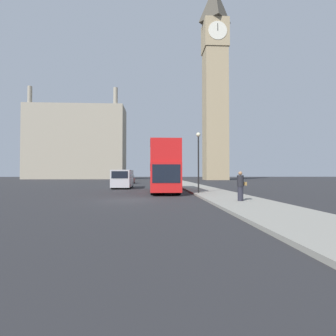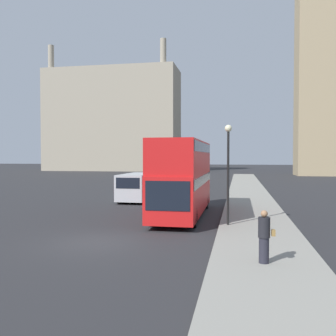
{
  "view_description": "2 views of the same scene",
  "coord_description": "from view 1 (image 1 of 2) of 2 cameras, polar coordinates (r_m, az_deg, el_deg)",
  "views": [
    {
      "loc": [
        1.72,
        -17.68,
        1.73
      ],
      "look_at": [
        3.02,
        7.5,
        2.32
      ],
      "focal_mm": 28.0,
      "sensor_mm": 36.0,
      "label": 1
    },
    {
      "loc": [
        5.97,
        -15.01,
        3.67
      ],
      "look_at": [
        -0.13,
        17.19,
        2.63
      ],
      "focal_mm": 40.0,
      "sensor_mm": 36.0,
      "label": 2
    }
  ],
  "objects": [
    {
      "name": "building_block_distant",
      "position": [
        98.94,
        -19.17,
        5.17
      ],
      "size": [
        33.48,
        12.04,
        31.19
      ],
      "color": "#9E937F",
      "rests_on": "ground_plane"
    },
    {
      "name": "ground_plane",
      "position": [
        17.85,
        -8.53,
        -6.89
      ],
      "size": [
        300.0,
        300.0,
        0.0
      ],
      "primitive_type": "plane",
      "color": "#28282B"
    },
    {
      "name": "clock_tower",
      "position": [
        84.98,
        10.19,
        18.57
      ],
      "size": [
        7.2,
        7.37,
        59.67
      ],
      "color": "tan",
      "rests_on": "ground_plane"
    },
    {
      "name": "sidewalk_strip",
      "position": [
        18.5,
        13.42,
        -6.44
      ],
      "size": [
        3.81,
        120.0,
        0.15
      ],
      "color": "gray",
      "rests_on": "ground_plane"
    },
    {
      "name": "red_double_decker_bus",
      "position": [
        25.31,
        -0.89,
        0.47
      ],
      "size": [
        2.51,
        10.29,
        4.57
      ],
      "color": "red",
      "rests_on": "ground_plane"
    },
    {
      "name": "street_lamp",
      "position": [
        22.36,
        6.64,
        3.37
      ],
      "size": [
        0.36,
        0.36,
        5.12
      ],
      "color": "black",
      "rests_on": "sidewalk_strip"
    },
    {
      "name": "white_van",
      "position": [
        32.4,
        -9.85,
        -2.26
      ],
      "size": [
        2.19,
        5.63,
        2.23
      ],
      "color": "#B2B7BC",
      "rests_on": "ground_plane"
    },
    {
      "name": "parked_sedan",
      "position": [
        49.76,
        -8.38,
        -2.52
      ],
      "size": [
        1.75,
        4.28,
        1.53
      ],
      "color": "maroon",
      "rests_on": "ground_plane"
    },
    {
      "name": "pedestrian",
      "position": [
        16.1,
        15.51,
        -3.82
      ],
      "size": [
        0.55,
        0.39,
        1.74
      ],
      "color": "#23232D",
      "rests_on": "sidewalk_strip"
    }
  ]
}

